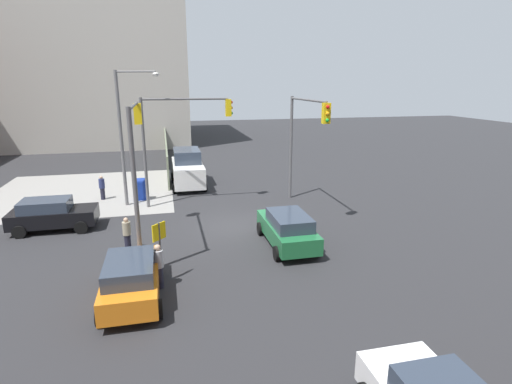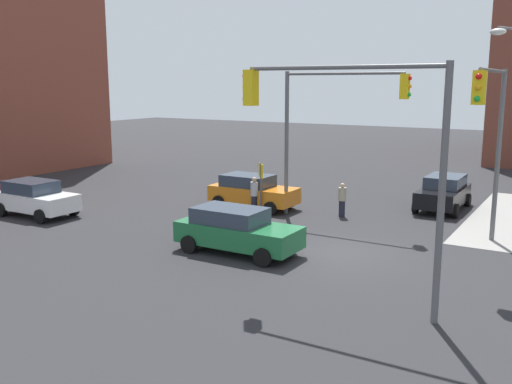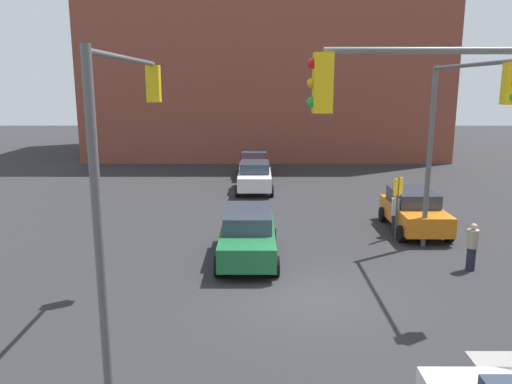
{
  "view_description": "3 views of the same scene",
  "coord_description": "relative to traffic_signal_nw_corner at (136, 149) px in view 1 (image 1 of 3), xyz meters",
  "views": [
    {
      "loc": [
        -19.53,
        3.33,
        7.34
      ],
      "look_at": [
        -0.98,
        -0.95,
        2.08
      ],
      "focal_mm": 28.0,
      "sensor_mm": 36.0,
      "label": 1
    },
    {
      "loc": [
        7.57,
        -18.49,
        5.98
      ],
      "look_at": [
        -2.99,
        -0.77,
        2.03
      ],
      "focal_mm": 40.0,
      "sensor_mm": 36.0,
      "label": 2
    },
    {
      "loc": [
        13.13,
        -1.63,
        5.82
      ],
      "look_at": [
        -2.23,
        -1.67,
        2.51
      ],
      "focal_mm": 35.0,
      "sensor_mm": 36.0,
      "label": 3
    }
  ],
  "objects": [
    {
      "name": "sedan_green",
      "position": [
        -0.77,
        -6.45,
        -3.8
      ],
      "size": [
        4.48,
        2.02,
        1.62
      ],
      "color": "#1E6638",
      "rests_on": "ground"
    },
    {
      "name": "sedan_orange",
      "position": [
        -4.14,
        0.21,
        -3.8
      ],
      "size": [
        4.23,
        2.02,
        1.62
      ],
      "color": "orange",
      "rests_on": "ground"
    },
    {
      "name": "building_loft_east",
      "position": [
        38.33,
        7.85,
        5.01
      ],
      "size": [
        20.0,
        24.0,
        19.31
      ],
      "color": "#ADA89E",
      "rests_on": "ground"
    },
    {
      "name": "traffic_signal_ne_corner",
      "position": [
        6.83,
        -2.05,
        -0.02
      ],
      "size": [
        0.36,
        5.38,
        6.5
      ],
      "color": "#59595B",
      "rests_on": "ground"
    },
    {
      "name": "mailbox_blue",
      "position": [
        8.53,
        0.5,
        -3.88
      ],
      "size": [
        0.56,
        0.64,
        1.43
      ],
      "color": "navy",
      "rests_on": "ground"
    },
    {
      "name": "pedestrian_waiting",
      "position": [
        0.33,
        0.7,
        -3.84
      ],
      "size": [
        0.36,
        0.36,
        1.56
      ],
      "rotation": [
        0.0,
        0.0,
        0.96
      ],
      "color": "#9E937A",
      "rests_on": "ground"
    },
    {
      "name": "pedestrian_walking_north",
      "position": [
        -3.47,
        -0.7,
        -3.75
      ],
      "size": [
        0.36,
        0.36,
        1.71
      ],
      "rotation": [
        0.0,
        0.0,
        2.81
      ],
      "color": "#B2B2B7",
      "rests_on": "ground"
    },
    {
      "name": "street_lamp_corner",
      "position": [
        7.39,
        0.96,
        0.06
      ],
      "size": [
        1.28,
        2.5,
        8.0
      ],
      "color": "slate",
      "rests_on": "ground"
    },
    {
      "name": "pedestrian_crossing",
      "position": [
        9.13,
        2.9,
        -3.83
      ],
      "size": [
        0.36,
        0.36,
        1.57
      ],
      "rotation": [
        0.0,
        0.0,
        1.63
      ],
      "color": "navy",
      "rests_on": "ground"
    },
    {
      "name": "sedan_black",
      "position": [
        3.91,
        4.63,
        -3.8
      ],
      "size": [
        2.02,
        4.13,
        1.62
      ],
      "color": "black",
      "rests_on": "ground"
    },
    {
      "name": "construction_fence",
      "position": [
        20.04,
        -1.3,
        -3.44
      ],
      "size": [
        19.42,
        0.12,
        2.4
      ],
      "primitive_type": "cube",
      "color": "slate",
      "rests_on": "ground"
    },
    {
      "name": "ground_plane",
      "position": [
        2.33,
        -4.5,
        -4.64
      ],
      "size": [
        120.0,
        120.0,
        0.0
      ],
      "primitive_type": "plane",
      "color": "#28282B"
    },
    {
      "name": "traffic_signal_nw_corner",
      "position": [
        0.0,
        0.0,
        0.0
      ],
      "size": [
        5.68,
        0.36,
        6.5
      ],
      "color": "#59595B",
      "rests_on": "ground"
    },
    {
      "name": "traffic_signal_se_corner",
      "position": [
        4.6,
        -9.0,
        0.01
      ],
      "size": [
        5.79,
        0.36,
        6.5
      ],
      "color": "#59595B",
      "rests_on": "ground"
    },
    {
      "name": "sidewalk_corner",
      "position": [
        11.33,
        4.5,
        -4.64
      ],
      "size": [
        12.0,
        12.0,
        0.01
      ],
      "primitive_type": "cube",
      "color": "gray",
      "rests_on": "ground"
    },
    {
      "name": "warning_sign_two_way",
      "position": [
        -3.07,
        -0.78,
        -3.0
      ],
      "size": [
        0.48,
        0.48,
        2.4
      ],
      "color": "#4C4C4C",
      "rests_on": "ground"
    },
    {
      "name": "van_white_delivery",
      "position": [
        11.55,
        -2.7,
        -3.36
      ],
      "size": [
        5.4,
        2.32,
        2.62
      ],
      "color": "white",
      "rests_on": "ground"
    }
  ]
}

